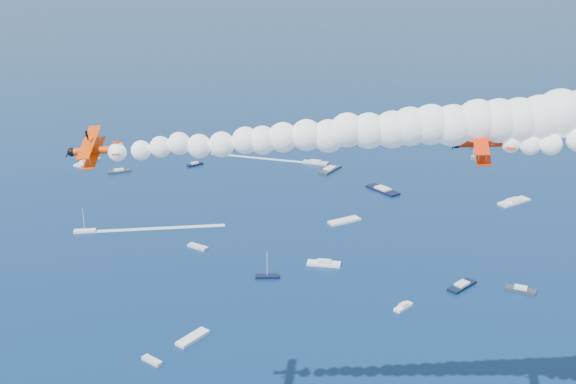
# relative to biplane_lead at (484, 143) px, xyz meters

# --- Properties ---
(biplane_lead) EXTENTS (8.26, 9.99, 8.31)m
(biplane_lead) POSITION_rel_biplane_lead_xyz_m (0.00, 0.00, 0.00)
(biplane_lead) COLOR red
(biplane_trail) EXTENTS (8.29, 9.81, 7.03)m
(biplane_trail) POSITION_rel_biplane_lead_xyz_m (-47.51, -8.69, -1.29)
(biplane_trail) COLOR #ED3E04
(smoke_trail_trail) EXTENTS (67.41, 30.38, 11.54)m
(smoke_trail_trail) POSITION_rel_biplane_lead_xyz_m (-15.23, -2.30, 1.24)
(smoke_trail_trail) COLOR white
(spectator_boats) EXTENTS (229.02, 168.74, 0.70)m
(spectator_boats) POSITION_rel_biplane_lead_xyz_m (-28.93, 95.57, -58.45)
(spectator_boats) COLOR silver
(spectator_boats) RESTS_ON ground
(boat_wakes) EXTENTS (199.00, 88.45, 0.04)m
(boat_wakes) POSITION_rel_biplane_lead_xyz_m (-25.27, 115.87, -58.77)
(boat_wakes) COLOR white
(boat_wakes) RESTS_ON ground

